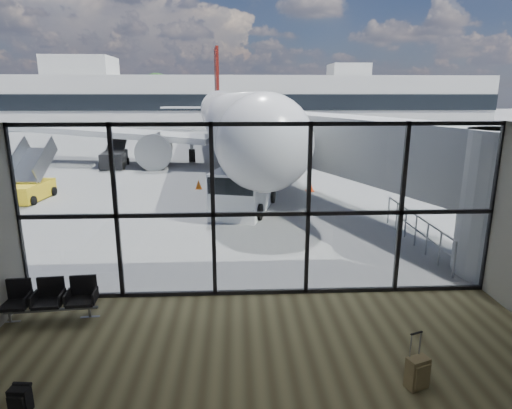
{
  "coord_description": "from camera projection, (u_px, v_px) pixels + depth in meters",
  "views": [
    {
      "loc": [
        -0.62,
        -10.37,
        5.12
      ],
      "look_at": [
        0.02,
        3.0,
        1.68
      ],
      "focal_mm": 30.0,
      "sensor_mm": 36.0,
      "label": 1
    }
  ],
  "objects": [
    {
      "name": "ground",
      "position": [
        241.0,
        140.0,
        50.03
      ],
      "size": [
        220.0,
        220.0,
        0.0
      ],
      "primitive_type": "plane",
      "color": "slate",
      "rests_on": "ground"
    },
    {
      "name": "lounge_shell",
      "position": [
        281.0,
        275.0,
        6.03
      ],
      "size": [
        12.02,
        8.01,
        4.51
      ],
      "color": "brown",
      "rests_on": "ground"
    },
    {
      "name": "glass_curtain_wall",
      "position": [
        261.0,
        212.0,
        10.77
      ],
      "size": [
        12.1,
        0.12,
        4.5
      ],
      "color": "white",
      "rests_on": "ground"
    },
    {
      "name": "jet_bridge",
      "position": [
        369.0,
        153.0,
        17.72
      ],
      "size": [
        8.0,
        16.5,
        4.33
      ],
      "color": "#989A9D",
      "rests_on": "ground"
    },
    {
      "name": "apron_railing",
      "position": [
        416.0,
        226.0,
        14.8
      ],
      "size": [
        0.06,
        5.46,
        1.11
      ],
      "color": "gray",
      "rests_on": "ground"
    },
    {
      "name": "far_terminal",
      "position": [
        235.0,
        101.0,
        70.21
      ],
      "size": [
        80.0,
        12.2,
        11.0
      ],
      "color": "beige",
      "rests_on": "ground"
    },
    {
      "name": "tree_1",
      "position": [
        24.0,
        94.0,
        77.87
      ],
      "size": [
        5.61,
        5.61,
        8.07
      ],
      "color": "#382619",
      "rests_on": "ground"
    },
    {
      "name": "tree_2",
      "position": [
        58.0,
        91.0,
        77.99
      ],
      "size": [
        6.27,
        6.27,
        9.03
      ],
      "color": "#382619",
      "rests_on": "ground"
    },
    {
      "name": "tree_3",
      "position": [
        92.0,
        98.0,
        78.58
      ],
      "size": [
        4.95,
        4.95,
        7.12
      ],
      "color": "#382619",
      "rests_on": "ground"
    },
    {
      "name": "tree_4",
      "position": [
        124.0,
        94.0,
        78.7
      ],
      "size": [
        5.61,
        5.61,
        8.07
      ],
      "color": "#382619",
      "rests_on": "ground"
    },
    {
      "name": "tree_5",
      "position": [
        157.0,
        91.0,
        78.83
      ],
      "size": [
        6.27,
        6.27,
        9.03
      ],
      "color": "#382619",
      "rests_on": "ground"
    },
    {
      "name": "seating_row",
      "position": [
        50.0,
        297.0,
        10.01
      ],
      "size": [
        2.17,
        0.76,
        0.96
      ],
      "rotation": [
        0.0,
        0.0,
        0.08
      ],
      "color": "gray",
      "rests_on": "ground"
    },
    {
      "name": "backpack",
      "position": [
        20.0,
        400.0,
        7.05
      ],
      "size": [
        0.34,
        0.32,
        0.49
      ],
      "rotation": [
        0.0,
        0.0,
        -0.1
      ],
      "color": "black",
      "rests_on": "ground"
    },
    {
      "name": "suitcase",
      "position": [
        418.0,
        373.0,
        7.61
      ],
      "size": [
        0.44,
        0.38,
        1.05
      ],
      "rotation": [
        0.0,
        0.0,
        0.36
      ],
      "color": "olive",
      "rests_on": "ground"
    },
    {
      "name": "airliner",
      "position": [
        229.0,
        120.0,
        34.15
      ],
      "size": [
        34.86,
        40.49,
        10.43
      ],
      "rotation": [
        0.0,
        0.0,
        0.09
      ],
      "color": "silver",
      "rests_on": "ground"
    },
    {
      "name": "service_van",
      "position": [
        244.0,
        188.0,
        19.27
      ],
      "size": [
        3.16,
        4.99,
        2.01
      ],
      "rotation": [
        0.0,
        0.0,
        -0.27
      ],
      "color": "white",
      "rests_on": "ground"
    },
    {
      "name": "belt_loader",
      "position": [
        115.0,
        158.0,
        31.05
      ],
      "size": [
        2.0,
        4.39,
        1.96
      ],
      "rotation": [
        0.0,
        0.0,
        0.1
      ],
      "color": "black",
      "rests_on": "ground"
    },
    {
      "name": "mobile_stairs",
      "position": [
        27.0,
        188.0,
        21.4
      ],
      "size": [
        2.01,
        3.51,
        2.39
      ],
      "rotation": [
        0.0,
        0.0,
        -0.07
      ],
      "color": "yellow",
      "rests_on": "ground"
    },
    {
      "name": "traffic_cone_a",
      "position": [
        230.0,
        179.0,
        25.25
      ],
      "size": [
        0.4,
        0.4,
        0.58
      ],
      "color": "#FF350D",
      "rests_on": "ground"
    },
    {
      "name": "traffic_cone_b",
      "position": [
        199.0,
        184.0,
        23.93
      ],
      "size": [
        0.36,
        0.36,
        0.52
      ],
      "color": "#E1600B",
      "rests_on": "ground"
    },
    {
      "name": "traffic_cone_c",
      "position": [
        310.0,
        185.0,
        23.4
      ],
      "size": [
        0.45,
        0.45,
        0.65
      ],
      "color": "#EF3A0C",
      "rests_on": "ground"
    }
  ]
}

